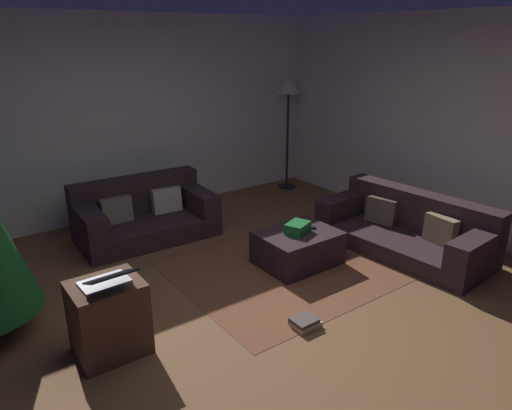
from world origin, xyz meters
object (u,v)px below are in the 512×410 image
ottoman (298,248)px  corner_lamp (289,94)px  couch_left (144,215)px  laptop (107,280)px  book_stack (305,322)px  gift_box (298,228)px  couch_right (408,229)px  side_table (109,318)px  tv_remote (308,227)px

ottoman → corner_lamp: (1.64, 2.16, 1.30)m
couch_left → laptop: size_ratio=4.19×
book_stack → gift_box: bearing=52.6°
gift_box → corner_lamp: 2.92m
couch_right → side_table: couch_right is taller
laptop → corner_lamp: bearing=33.6°
ottoman → laptop: 2.23m
couch_left → corner_lamp: corner_lamp is taller
gift_box → corner_lamp: corner_lamp is taller
tv_remote → side_table: side_table is taller
book_stack → corner_lamp: size_ratio=0.14×
laptop → side_table: bearing=92.2°
couch_left → ottoman: 1.96m
ottoman → side_table: size_ratio=1.38×
couch_left → corner_lamp: (2.66, 0.49, 1.21)m
side_table → corner_lamp: 4.67m
side_table → book_stack: (1.43, -0.64, -0.26)m
couch_right → side_table: bearing=82.9°
couch_left → ottoman: bearing=123.5°
side_table → gift_box: bearing=7.8°
side_table → couch_right: bearing=-2.8°
couch_right → corner_lamp: corner_lamp is taller
couch_right → corner_lamp: (0.38, 2.62, 1.24)m
laptop → tv_remote: bearing=9.4°
ottoman → gift_box: size_ratio=3.21×
ottoman → corner_lamp: size_ratio=0.47×
couch_right → corner_lamp: 2.93m
couch_right → ottoman: couch_right is taller
couch_right → book_stack: couch_right is taller
corner_lamp → gift_box: bearing=-127.2°
laptop → book_stack: (1.43, -0.58, -0.61)m
ottoman → gift_box: 0.24m
side_table → book_stack: 1.59m
couch_left → laptop: (-1.13, -2.03, 0.38)m
ottoman → book_stack: (-0.72, -0.94, -0.14)m
gift_box → book_stack: (-0.71, -0.93, -0.38)m
ottoman → laptop: laptop is taller
couch_left → laptop: bearing=63.0°
couch_left → corner_lamp: 2.96m
tv_remote → corner_lamp: (1.47, 2.13, 1.11)m
couch_right → book_stack: 2.04m
gift_box → couch_left: bearing=121.1°
couch_left → book_stack: couch_left is taller
laptop → corner_lamp: (3.79, 2.52, 0.83)m
ottoman → couch_right: bearing=-20.3°
gift_box → tv_remote: 0.19m
corner_lamp → tv_remote: bearing=-124.6°
side_table → laptop: laptop is taller
laptop → couch_left: bearing=60.9°
gift_box → couch_right: bearing=-19.9°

